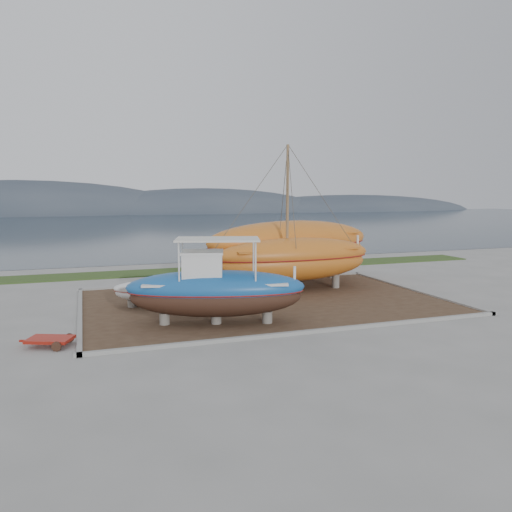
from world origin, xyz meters
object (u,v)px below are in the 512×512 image
object	(u,v)px
white_dinghy	(157,294)
orange_sailboat	(295,219)
orange_bare_hull	(291,253)
blue_caique	(216,281)
red_trailer	(50,342)

from	to	relation	value
white_dinghy	orange_sailboat	world-z (taller)	orange_sailboat
white_dinghy	orange_bare_hull	size ratio (longest dim) A/B	0.37
orange_sailboat	blue_caique	bearing A→B (deg)	-138.58
orange_sailboat	orange_bare_hull	bearing A→B (deg)	70.51
white_dinghy	blue_caique	bearing A→B (deg)	-44.91
white_dinghy	orange_bare_hull	world-z (taller)	orange_bare_hull
blue_caique	orange_sailboat	xyz separation A→B (m)	(6.10, 5.59, 2.29)
orange_sailboat	red_trailer	distance (m)	14.84
orange_sailboat	red_trailer	xyz separation A→B (m)	(-12.70, -6.53, -4.03)
white_dinghy	red_trailer	distance (m)	6.82
red_trailer	orange_bare_hull	bearing A→B (deg)	56.40
red_trailer	blue_caique	bearing A→B (deg)	30.75
blue_caique	orange_sailboat	bearing A→B (deg)	58.31
blue_caique	orange_sailboat	size ratio (longest dim) A/B	0.82
blue_caique	orange_bare_hull	world-z (taller)	orange_bare_hull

